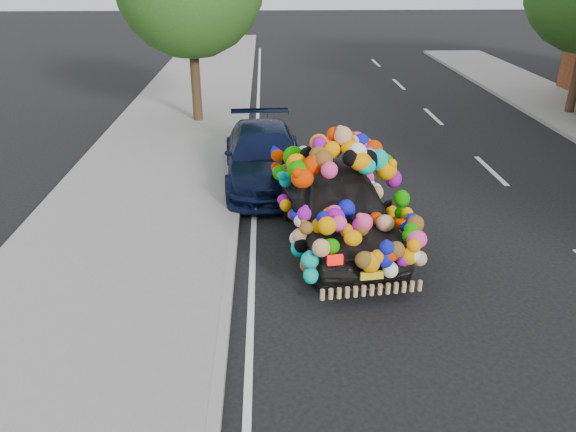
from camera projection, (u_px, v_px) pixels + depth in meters
name	position (u px, v px, depth m)	size (l,w,h in m)	color
ground	(381.00, 285.00, 8.69)	(100.00, 100.00, 0.00)	black
sidewalk	(100.00, 288.00, 8.51)	(4.00, 60.00, 0.12)	gray
kerb	(229.00, 285.00, 8.57)	(0.15, 60.00, 0.13)	gray
plush_art_car	(338.00, 187.00, 9.61)	(2.51, 4.45, 2.02)	black
navy_sedan	(264.00, 156.00, 12.45)	(1.71, 4.20, 1.22)	black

